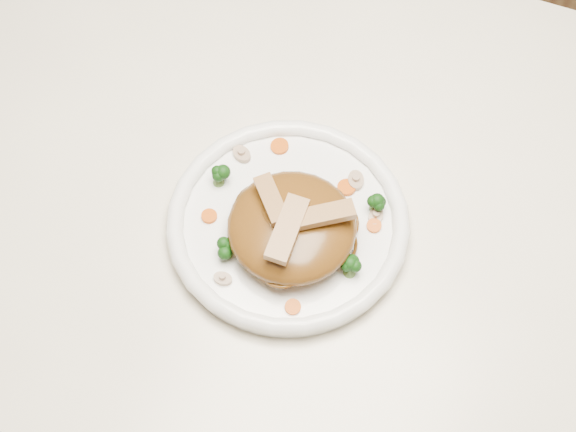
% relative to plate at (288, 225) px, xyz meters
% --- Properties ---
extents(ground, '(4.00, 4.00, 0.00)m').
position_rel_plate_xyz_m(ground, '(0.03, 0.07, -0.76)').
color(ground, '#50321B').
rests_on(ground, ground).
extents(table, '(1.20, 0.80, 0.75)m').
position_rel_plate_xyz_m(table, '(0.03, 0.07, -0.11)').
color(table, white).
rests_on(table, ground).
extents(plate, '(0.29, 0.29, 0.02)m').
position_rel_plate_xyz_m(plate, '(0.00, 0.00, 0.00)').
color(plate, white).
rests_on(plate, table).
extents(noodle_mound, '(0.16, 0.16, 0.05)m').
position_rel_plate_xyz_m(noodle_mound, '(0.01, -0.02, 0.03)').
color(noodle_mound, '#5A3811').
rests_on(noodle_mound, plate).
extents(chicken_a, '(0.07, 0.06, 0.01)m').
position_rel_plate_xyz_m(chicken_a, '(0.04, -0.01, 0.07)').
color(chicken_a, '#A57E4E').
rests_on(chicken_a, noodle_mound).
extents(chicken_b, '(0.06, 0.06, 0.01)m').
position_rel_plate_xyz_m(chicken_b, '(-0.02, -0.01, 0.06)').
color(chicken_b, '#A57E4E').
rests_on(chicken_b, noodle_mound).
extents(chicken_c, '(0.03, 0.08, 0.01)m').
position_rel_plate_xyz_m(chicken_c, '(0.01, -0.04, 0.07)').
color(chicken_c, '#A57E4E').
rests_on(chicken_c, noodle_mound).
extents(broccoli_0, '(0.03, 0.03, 0.03)m').
position_rel_plate_xyz_m(broccoli_0, '(0.09, 0.05, 0.02)').
color(broccoli_0, '#113D0C').
rests_on(broccoli_0, plate).
extents(broccoli_1, '(0.04, 0.04, 0.03)m').
position_rel_plate_xyz_m(broccoli_1, '(-0.10, 0.02, 0.02)').
color(broccoli_1, '#113D0C').
rests_on(broccoli_1, plate).
extents(broccoli_2, '(0.03, 0.03, 0.03)m').
position_rel_plate_xyz_m(broccoli_2, '(-0.05, -0.06, 0.02)').
color(broccoli_2, '#113D0C').
rests_on(broccoli_2, plate).
extents(broccoli_3, '(0.03, 0.03, 0.03)m').
position_rel_plate_xyz_m(broccoli_3, '(0.09, -0.03, 0.02)').
color(broccoli_3, '#113D0C').
rests_on(broccoli_3, plate).
extents(carrot_0, '(0.02, 0.02, 0.00)m').
position_rel_plate_xyz_m(carrot_0, '(0.05, 0.07, 0.01)').
color(carrot_0, '#EB5A08').
rests_on(carrot_0, plate).
extents(carrot_1, '(0.02, 0.02, 0.00)m').
position_rel_plate_xyz_m(carrot_1, '(-0.09, -0.03, 0.01)').
color(carrot_1, '#EB5A08').
rests_on(carrot_1, plate).
extents(carrot_2, '(0.02, 0.02, 0.00)m').
position_rel_plate_xyz_m(carrot_2, '(0.09, 0.03, 0.01)').
color(carrot_2, '#EB5A08').
rests_on(carrot_2, plate).
extents(carrot_3, '(0.03, 0.03, 0.00)m').
position_rel_plate_xyz_m(carrot_3, '(-0.05, 0.09, 0.01)').
color(carrot_3, '#EB5A08').
rests_on(carrot_3, plate).
extents(carrot_4, '(0.02, 0.02, 0.00)m').
position_rel_plate_xyz_m(carrot_4, '(0.05, -0.10, 0.01)').
color(carrot_4, '#EB5A08').
rests_on(carrot_4, plate).
extents(mushroom_0, '(0.02, 0.02, 0.01)m').
position_rel_plate_xyz_m(mushroom_0, '(-0.04, -0.10, 0.01)').
color(mushroom_0, beige).
rests_on(mushroom_0, plate).
extents(mushroom_1, '(0.02, 0.02, 0.01)m').
position_rel_plate_xyz_m(mushroom_1, '(0.09, 0.04, 0.01)').
color(mushroom_1, beige).
rests_on(mushroom_1, plate).
extents(mushroom_2, '(0.04, 0.04, 0.01)m').
position_rel_plate_xyz_m(mushroom_2, '(-0.09, 0.06, 0.01)').
color(mushroom_2, beige).
rests_on(mushroom_2, plate).
extents(mushroom_3, '(0.04, 0.04, 0.01)m').
position_rel_plate_xyz_m(mushroom_3, '(0.05, 0.08, 0.01)').
color(mushroom_3, beige).
rests_on(mushroom_3, plate).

